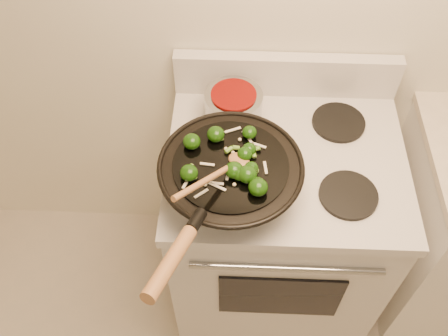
{
  "coord_description": "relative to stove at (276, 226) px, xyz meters",
  "views": [
    {
      "loc": [
        -0.24,
        0.15,
        2.18
      ],
      "look_at": [
        -0.27,
        1.03,
        1.03
      ],
      "focal_mm": 40.0,
      "sensor_mm": 36.0,
      "label": 1
    }
  ],
  "objects": [
    {
      "name": "stirfry",
      "position": [
        -0.18,
        -0.16,
        0.61
      ],
      "size": [
        0.25,
        0.27,
        0.05
      ],
      "color": "#133708",
      "rests_on": "wok"
    },
    {
      "name": "saucepan",
      "position": [
        -0.18,
        0.15,
        0.52
      ],
      "size": [
        0.19,
        0.3,
        0.11
      ],
      "color": "#999CA1",
      "rests_on": "stove"
    },
    {
      "name": "stove",
      "position": [
        0.0,
        0.0,
        0.0
      ],
      "size": [
        0.78,
        0.67,
        1.08
      ],
      "color": "silver",
      "rests_on": "ground"
    },
    {
      "name": "wok",
      "position": [
        -0.18,
        -0.16,
        0.53
      ],
      "size": [
        0.42,
        0.68,
        0.26
      ],
      "color": "black",
      "rests_on": "stove"
    },
    {
      "name": "wooden_spoon",
      "position": [
        -0.2,
        -0.21,
        0.63
      ],
      "size": [
        0.21,
        0.26,
        0.13
      ],
      "color": "#99663C",
      "rests_on": "wok"
    }
  ]
}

